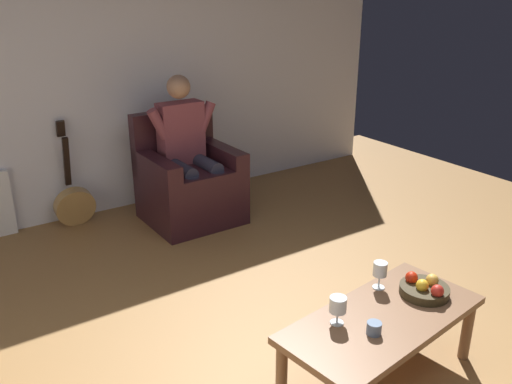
% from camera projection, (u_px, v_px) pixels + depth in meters
% --- Properties ---
extents(wall_back, '(6.19, 0.06, 2.55)m').
position_uv_depth(wall_back, '(103.00, 74.00, 4.75)').
color(wall_back, silver).
rests_on(wall_back, ground).
extents(armchair, '(0.79, 0.75, 0.96)m').
position_uv_depth(armchair, '(189.00, 184.00, 4.83)').
color(armchair, black).
rests_on(armchair, ground).
extents(person_seated, '(0.66, 0.58, 1.30)m').
position_uv_depth(person_seated, '(187.00, 145.00, 4.69)').
color(person_seated, brown).
rests_on(person_seated, ground).
extents(coffee_table, '(1.20, 0.66, 0.41)m').
position_uv_depth(coffee_table, '(382.00, 325.00, 2.81)').
color(coffee_table, brown).
rests_on(coffee_table, ground).
extents(guitar, '(0.35, 0.25, 0.93)m').
position_uv_depth(guitar, '(74.00, 202.00, 4.75)').
color(guitar, '#A88046').
rests_on(guitar, ground).
extents(wine_glass_near, '(0.08, 0.08, 0.16)m').
position_uv_depth(wine_glass_near, '(380.00, 271.00, 3.00)').
color(wine_glass_near, silver).
rests_on(wine_glass_near, coffee_table).
extents(wine_glass_far, '(0.09, 0.09, 0.15)m').
position_uv_depth(wine_glass_far, '(338.00, 306.00, 2.69)').
color(wine_glass_far, silver).
rests_on(wine_glass_far, coffee_table).
extents(fruit_bowl, '(0.27, 0.27, 0.11)m').
position_uv_depth(fruit_bowl, '(425.00, 288.00, 2.97)').
color(fruit_bowl, '#322A17').
rests_on(fruit_bowl, coffee_table).
extents(candle_jar, '(0.07, 0.07, 0.06)m').
position_uv_depth(candle_jar, '(374.00, 328.00, 2.63)').
color(candle_jar, slate).
rests_on(candle_jar, coffee_table).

